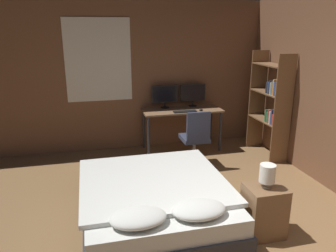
% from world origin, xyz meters
% --- Properties ---
extents(wall_back, '(12.00, 0.08, 2.70)m').
position_xyz_m(wall_back, '(-0.02, 3.67, 1.35)').
color(wall_back, brown).
rests_on(wall_back, ground_plane).
extents(wall_side_right, '(0.06, 12.00, 2.70)m').
position_xyz_m(wall_side_right, '(1.96, 1.50, 1.35)').
color(wall_side_right, brown).
rests_on(wall_side_right, ground_plane).
extents(bed, '(1.71, 1.91, 0.55)m').
position_xyz_m(bed, '(-0.64, 1.09, 0.24)').
color(bed, '#2D2D33').
rests_on(bed, ground_plane).
extents(nightstand, '(0.41, 0.36, 0.57)m').
position_xyz_m(nightstand, '(0.46, 0.51, 0.29)').
color(nightstand, brown).
rests_on(nightstand, ground_plane).
extents(bedside_lamp, '(0.17, 0.17, 0.26)m').
position_xyz_m(bedside_lamp, '(0.46, 0.51, 0.73)').
color(bedside_lamp, gray).
rests_on(bedside_lamp, nightstand).
extents(desk, '(1.44, 0.60, 0.77)m').
position_xyz_m(desk, '(0.33, 3.30, 0.67)').
color(desk, '#846042').
rests_on(desk, ground_plane).
extents(monitor_left, '(0.49, 0.16, 0.42)m').
position_xyz_m(monitor_left, '(0.06, 3.50, 1.01)').
color(monitor_left, black).
rests_on(monitor_left, desk).
extents(monitor_right, '(0.49, 0.16, 0.42)m').
position_xyz_m(monitor_right, '(0.61, 3.50, 1.01)').
color(monitor_right, black).
rests_on(monitor_right, desk).
extents(keyboard, '(0.42, 0.13, 0.02)m').
position_xyz_m(keyboard, '(0.33, 3.10, 0.78)').
color(keyboard, black).
rests_on(keyboard, desk).
extents(computer_mouse, '(0.07, 0.05, 0.04)m').
position_xyz_m(computer_mouse, '(0.63, 3.10, 0.79)').
color(computer_mouse, black).
rests_on(computer_mouse, desk).
extents(office_chair, '(0.52, 0.52, 0.95)m').
position_xyz_m(office_chair, '(0.34, 2.51, 0.38)').
color(office_chair, black).
rests_on(office_chair, ground_plane).
extents(bookshelf, '(0.33, 0.87, 1.82)m').
position_xyz_m(bookshelf, '(1.75, 2.59, 1.01)').
color(bookshelf, brown).
rests_on(bookshelf, ground_plane).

